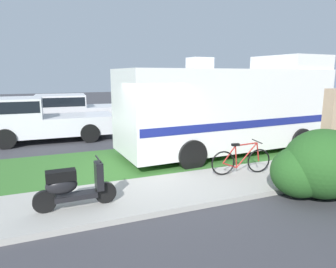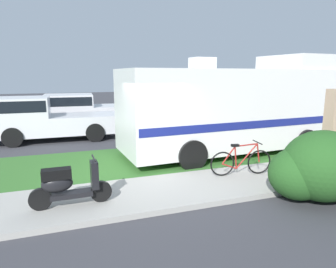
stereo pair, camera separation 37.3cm
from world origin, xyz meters
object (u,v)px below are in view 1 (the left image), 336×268
(scooter, at_px, (72,186))
(pickup_truck_far, at_px, (80,109))
(motorhome_rv, at_px, (229,107))
(pickup_truck_near, at_px, (35,118))
(bicycle, at_px, (241,160))

(scooter, xyz_separation_m, pickup_truck_far, (1.28, 10.36, 0.35))
(motorhome_rv, distance_m, pickup_truck_far, 8.59)
(pickup_truck_near, relative_size, pickup_truck_far, 0.94)
(motorhome_rv, bearing_deg, bicycle, -115.92)
(motorhome_rv, xyz_separation_m, pickup_truck_far, (-4.23, 7.44, -0.69))
(scooter, relative_size, bicycle, 0.97)
(bicycle, relative_size, pickup_truck_near, 0.32)
(motorhome_rv, bearing_deg, pickup_truck_far, 119.60)
(bicycle, distance_m, pickup_truck_near, 8.59)
(scooter, bearing_deg, motorhome_rv, 27.93)
(pickup_truck_near, height_order, pickup_truck_far, pickup_truck_near)
(scooter, xyz_separation_m, bicycle, (4.33, 0.50, -0.09))
(bicycle, bearing_deg, pickup_truck_far, 107.22)
(scooter, bearing_deg, pickup_truck_far, 82.98)
(scooter, distance_m, pickup_truck_far, 10.45)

